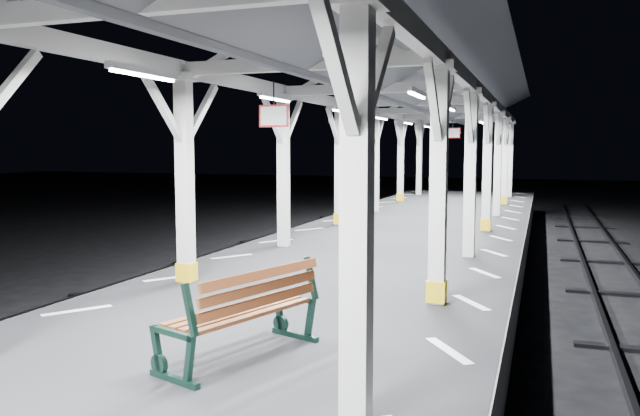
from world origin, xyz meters
The scene contains 6 objects.
ground centered at (0.00, 0.00, 0.00)m, with size 120.00×120.00×0.00m, color black.
platform centered at (0.00, 0.00, 0.50)m, with size 6.00×50.00×1.00m, color black.
hazard_stripes_left centered at (-2.45, 0.00, 1.00)m, with size 1.00×48.00×0.01m, color silver.
hazard_stripes_right centered at (2.45, 0.00, 1.00)m, with size 1.00×48.00×0.01m, color silver.
canopy centered at (0.00, -0.02, 4.56)m, with size 5.40×49.00×4.65m.
bench_mid centered at (0.55, -0.98, 1.52)m, with size 1.18×1.91×0.97m.
Camera 1 is at (3.33, -6.57, 3.17)m, focal length 35.00 mm.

